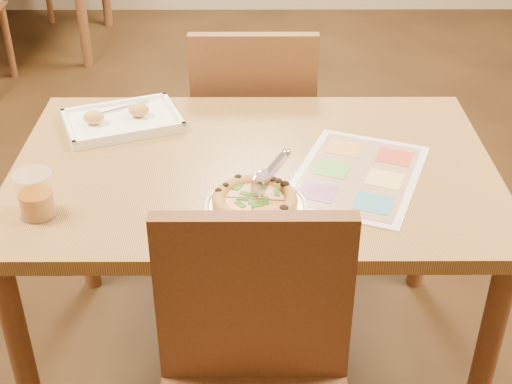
{
  "coord_description": "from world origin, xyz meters",
  "views": [
    {
      "loc": [
        -0.0,
        -1.66,
        1.69
      ],
      "look_at": [
        0.01,
        -0.22,
        0.77
      ],
      "focal_mm": 50.0,
      "sensor_mm": 36.0,
      "label": 1
    }
  ],
  "objects_px": {
    "pizza_cutter": "(269,173)",
    "menu": "(357,175)",
    "pizza": "(255,200)",
    "plate": "(256,207)",
    "chair_near": "(254,371)",
    "glass_tumbler": "(36,197)",
    "dining_table": "(254,191)",
    "chair_far": "(254,116)",
    "appetizer_tray": "(122,121)"
  },
  "relations": [
    {
      "from": "pizza_cutter",
      "to": "menu",
      "type": "distance_m",
      "value": 0.27
    },
    {
      "from": "pizza",
      "to": "plate",
      "type": "bearing_deg",
      "value": -46.93
    },
    {
      "from": "chair_near",
      "to": "plate",
      "type": "xyz_separation_m",
      "value": [
        0.01,
        0.38,
        0.16
      ]
    },
    {
      "from": "chair_near",
      "to": "glass_tumbler",
      "type": "distance_m",
      "value": 0.67
    },
    {
      "from": "chair_near",
      "to": "plate",
      "type": "height_order",
      "value": "chair_near"
    },
    {
      "from": "pizza",
      "to": "menu",
      "type": "xyz_separation_m",
      "value": [
        0.27,
        0.16,
        -0.02
      ]
    },
    {
      "from": "pizza_cutter",
      "to": "chair_near",
      "type": "bearing_deg",
      "value": -146.55
    },
    {
      "from": "dining_table",
      "to": "chair_far",
      "type": "xyz_separation_m",
      "value": [
        -0.0,
        0.6,
        -0.07
      ]
    },
    {
      "from": "dining_table",
      "to": "appetizer_tray",
      "type": "height_order",
      "value": "appetizer_tray"
    },
    {
      "from": "pizza_cutter",
      "to": "glass_tumbler",
      "type": "distance_m",
      "value": 0.56
    },
    {
      "from": "plate",
      "to": "pizza",
      "type": "relative_size",
      "value": 1.19
    },
    {
      "from": "plate",
      "to": "dining_table",
      "type": "bearing_deg",
      "value": 91.38
    },
    {
      "from": "pizza",
      "to": "pizza_cutter",
      "type": "height_order",
      "value": "pizza_cutter"
    },
    {
      "from": "pizza",
      "to": "appetizer_tray",
      "type": "relative_size",
      "value": 0.54
    },
    {
      "from": "dining_table",
      "to": "menu",
      "type": "relative_size",
      "value": 3.01
    },
    {
      "from": "dining_table",
      "to": "chair_far",
      "type": "relative_size",
      "value": 2.77
    },
    {
      "from": "appetizer_tray",
      "to": "menu",
      "type": "height_order",
      "value": "appetizer_tray"
    },
    {
      "from": "pizza",
      "to": "glass_tumbler",
      "type": "xyz_separation_m",
      "value": [
        -0.52,
        -0.02,
        0.03
      ]
    },
    {
      "from": "glass_tumbler",
      "to": "menu",
      "type": "xyz_separation_m",
      "value": [
        0.79,
        0.18,
        -0.05
      ]
    },
    {
      "from": "chair_far",
      "to": "pizza",
      "type": "bearing_deg",
      "value": 90.17
    },
    {
      "from": "chair_far",
      "to": "appetizer_tray",
      "type": "xyz_separation_m",
      "value": [
        -0.39,
        -0.37,
        0.17
      ]
    },
    {
      "from": "pizza",
      "to": "appetizer_tray",
      "type": "bearing_deg",
      "value": 131.34
    },
    {
      "from": "chair_far",
      "to": "pizza",
      "type": "distance_m",
      "value": 0.84
    },
    {
      "from": "pizza",
      "to": "glass_tumbler",
      "type": "height_order",
      "value": "glass_tumbler"
    },
    {
      "from": "chair_far",
      "to": "pizza",
      "type": "height_order",
      "value": "chair_far"
    },
    {
      "from": "dining_table",
      "to": "pizza",
      "type": "xyz_separation_m",
      "value": [
        0.0,
        -0.22,
        0.11
      ]
    },
    {
      "from": "pizza_cutter",
      "to": "glass_tumbler",
      "type": "height_order",
      "value": "glass_tumbler"
    },
    {
      "from": "chair_near",
      "to": "plate",
      "type": "relative_size",
      "value": 1.89
    },
    {
      "from": "plate",
      "to": "appetizer_tray",
      "type": "distance_m",
      "value": 0.6
    },
    {
      "from": "appetizer_tray",
      "to": "menu",
      "type": "relative_size",
      "value": 0.9
    },
    {
      "from": "dining_table",
      "to": "pizza_cutter",
      "type": "distance_m",
      "value": 0.25
    },
    {
      "from": "pizza_cutter",
      "to": "appetizer_tray",
      "type": "relative_size",
      "value": 0.31
    },
    {
      "from": "chair_near",
      "to": "pizza",
      "type": "distance_m",
      "value": 0.42
    },
    {
      "from": "pizza",
      "to": "menu",
      "type": "relative_size",
      "value": 0.49
    },
    {
      "from": "pizza",
      "to": "pizza_cutter",
      "type": "xyz_separation_m",
      "value": [
        0.04,
        0.04,
        0.05
      ]
    },
    {
      "from": "plate",
      "to": "appetizer_tray",
      "type": "bearing_deg",
      "value": 131.35
    },
    {
      "from": "plate",
      "to": "menu",
      "type": "height_order",
      "value": "plate"
    },
    {
      "from": "dining_table",
      "to": "chair_far",
      "type": "distance_m",
      "value": 0.61
    },
    {
      "from": "chair_far",
      "to": "appetizer_tray",
      "type": "bearing_deg",
      "value": 43.36
    },
    {
      "from": "plate",
      "to": "pizza",
      "type": "height_order",
      "value": "pizza"
    },
    {
      "from": "appetizer_tray",
      "to": "pizza",
      "type": "bearing_deg",
      "value": -48.66
    },
    {
      "from": "menu",
      "to": "plate",
      "type": "bearing_deg",
      "value": -149.33
    },
    {
      "from": "pizza",
      "to": "menu",
      "type": "bearing_deg",
      "value": 29.91
    },
    {
      "from": "dining_table",
      "to": "chair_near",
      "type": "relative_size",
      "value": 2.77
    },
    {
      "from": "dining_table",
      "to": "plate",
      "type": "bearing_deg",
      "value": -88.62
    },
    {
      "from": "menu",
      "to": "pizza_cutter",
      "type": "bearing_deg",
      "value": -153.2
    },
    {
      "from": "chair_near",
      "to": "dining_table",
      "type": "bearing_deg",
      "value": 90.0
    },
    {
      "from": "dining_table",
      "to": "glass_tumbler",
      "type": "distance_m",
      "value": 0.59
    },
    {
      "from": "pizza_cutter",
      "to": "appetizer_tray",
      "type": "height_order",
      "value": "pizza_cutter"
    },
    {
      "from": "glass_tumbler",
      "to": "plate",
      "type": "bearing_deg",
      "value": 2.18
    }
  ]
}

